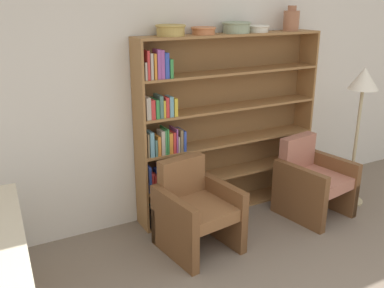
{
  "coord_description": "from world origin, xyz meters",
  "views": [
    {
      "loc": [
        -2.19,
        -1.22,
        2.28
      ],
      "look_at": [
        -0.34,
        2.22,
        0.95
      ],
      "focal_mm": 40.0,
      "sensor_mm": 36.0,
      "label": 1
    }
  ],
  "objects_px": {
    "floor_lamp": "(362,91)",
    "armchair_leather": "(196,210)",
    "bookshelf": "(213,129)",
    "bowl_copper": "(258,28)",
    "bowl_cream": "(236,27)",
    "bowl_stoneware": "(203,30)",
    "bowl_olive": "(171,30)",
    "vase_tall": "(291,20)",
    "armchair_cushioned": "(312,180)"
  },
  "relations": [
    {
      "from": "bowl_copper",
      "to": "armchair_cushioned",
      "type": "relative_size",
      "value": 0.28
    },
    {
      "from": "armchair_cushioned",
      "to": "floor_lamp",
      "type": "relative_size",
      "value": 0.53
    },
    {
      "from": "vase_tall",
      "to": "armchair_leather",
      "type": "distance_m",
      "value": 2.32
    },
    {
      "from": "bowl_olive",
      "to": "floor_lamp",
      "type": "relative_size",
      "value": 0.18
    },
    {
      "from": "bowl_copper",
      "to": "floor_lamp",
      "type": "relative_size",
      "value": 0.15
    },
    {
      "from": "bowl_cream",
      "to": "vase_tall",
      "type": "height_order",
      "value": "vase_tall"
    },
    {
      "from": "vase_tall",
      "to": "armchair_leather",
      "type": "relative_size",
      "value": 0.31
    },
    {
      "from": "bookshelf",
      "to": "bowl_stoneware",
      "type": "distance_m",
      "value": 1.05
    },
    {
      "from": "bowl_cream",
      "to": "vase_tall",
      "type": "xyz_separation_m",
      "value": [
        0.72,
        0.0,
        0.05
      ]
    },
    {
      "from": "bowl_olive",
      "to": "bowl_cream",
      "type": "relative_size",
      "value": 0.98
    },
    {
      "from": "bookshelf",
      "to": "bowl_copper",
      "type": "height_order",
      "value": "bowl_copper"
    },
    {
      "from": "armchair_cushioned",
      "to": "floor_lamp",
      "type": "bearing_deg",
      "value": 169.68
    },
    {
      "from": "armchair_leather",
      "to": "armchair_cushioned",
      "type": "relative_size",
      "value": 1.0
    },
    {
      "from": "bowl_cream",
      "to": "armchair_cushioned",
      "type": "xyz_separation_m",
      "value": [
        0.68,
        -0.58,
        -1.62
      ]
    },
    {
      "from": "armchair_cushioned",
      "to": "floor_lamp",
      "type": "distance_m",
      "value": 1.12
    },
    {
      "from": "bookshelf",
      "to": "bowl_copper",
      "type": "relative_size",
      "value": 8.88
    },
    {
      "from": "bookshelf",
      "to": "vase_tall",
      "type": "bearing_deg",
      "value": -1.13
    },
    {
      "from": "bowl_olive",
      "to": "armchair_cushioned",
      "type": "height_order",
      "value": "bowl_olive"
    },
    {
      "from": "bowl_copper",
      "to": "armchair_leather",
      "type": "height_order",
      "value": "bowl_copper"
    },
    {
      "from": "armchair_leather",
      "to": "armchair_cushioned",
      "type": "distance_m",
      "value": 1.46
    },
    {
      "from": "bowl_cream",
      "to": "armchair_leather",
      "type": "height_order",
      "value": "bowl_cream"
    },
    {
      "from": "bookshelf",
      "to": "bowl_stoneware",
      "type": "relative_size",
      "value": 8.51
    },
    {
      "from": "bowl_stoneware",
      "to": "floor_lamp",
      "type": "relative_size",
      "value": 0.16
    },
    {
      "from": "floor_lamp",
      "to": "bowl_stoneware",
      "type": "bearing_deg",
      "value": 160.64
    },
    {
      "from": "bowl_stoneware",
      "to": "vase_tall",
      "type": "bearing_deg",
      "value": 0.0
    },
    {
      "from": "bowl_olive",
      "to": "bowl_copper",
      "type": "relative_size",
      "value": 1.21
    },
    {
      "from": "armchair_leather",
      "to": "armchair_cushioned",
      "type": "xyz_separation_m",
      "value": [
        1.46,
        -0.0,
        0.0
      ]
    },
    {
      "from": "bowl_olive",
      "to": "vase_tall",
      "type": "xyz_separation_m",
      "value": [
        1.46,
        0.0,
        0.06
      ]
    },
    {
      "from": "bowl_cream",
      "to": "floor_lamp",
      "type": "bearing_deg",
      "value": -24.59
    },
    {
      "from": "armchair_leather",
      "to": "floor_lamp",
      "type": "height_order",
      "value": "floor_lamp"
    },
    {
      "from": "vase_tall",
      "to": "bookshelf",
      "type": "bearing_deg",
      "value": 178.87
    },
    {
      "from": "bowl_cream",
      "to": "vase_tall",
      "type": "distance_m",
      "value": 0.72
    },
    {
      "from": "vase_tall",
      "to": "bowl_copper",
      "type": "bearing_deg",
      "value": 180.0
    },
    {
      "from": "armchair_leather",
      "to": "floor_lamp",
      "type": "xyz_separation_m",
      "value": [
        2.07,
        -0.01,
        0.94
      ]
    },
    {
      "from": "bookshelf",
      "to": "armchair_leather",
      "type": "height_order",
      "value": "bookshelf"
    },
    {
      "from": "bowl_stoneware",
      "to": "bookshelf",
      "type": "bearing_deg",
      "value": 7.69
    },
    {
      "from": "bowl_olive",
      "to": "bowl_copper",
      "type": "xyz_separation_m",
      "value": [
        1.02,
        0.0,
        -0.02
      ]
    },
    {
      "from": "bowl_stoneware",
      "to": "bowl_cream",
      "type": "relative_size",
      "value": 0.84
    },
    {
      "from": "bowl_olive",
      "to": "armchair_leather",
      "type": "xyz_separation_m",
      "value": [
        -0.04,
        -0.58,
        -1.62
      ]
    },
    {
      "from": "bowl_olive",
      "to": "vase_tall",
      "type": "height_order",
      "value": "vase_tall"
    },
    {
      "from": "floor_lamp",
      "to": "bowl_cream",
      "type": "bearing_deg",
      "value": 155.41
    },
    {
      "from": "bookshelf",
      "to": "bowl_stoneware",
      "type": "bearing_deg",
      "value": -172.31
    },
    {
      "from": "vase_tall",
      "to": "bowl_stoneware",
      "type": "bearing_deg",
      "value": 180.0
    },
    {
      "from": "bookshelf",
      "to": "armchair_leather",
      "type": "xyz_separation_m",
      "value": [
        -0.54,
        -0.59,
        -0.56
      ]
    },
    {
      "from": "bookshelf",
      "to": "armchair_leather",
      "type": "bearing_deg",
      "value": -132.29
    },
    {
      "from": "bowl_cream",
      "to": "floor_lamp",
      "type": "height_order",
      "value": "bowl_cream"
    },
    {
      "from": "bookshelf",
      "to": "bowl_copper",
      "type": "xyz_separation_m",
      "value": [
        0.52,
        -0.02,
        1.04
      ]
    },
    {
      "from": "floor_lamp",
      "to": "armchair_leather",
      "type": "bearing_deg",
      "value": 179.67
    },
    {
      "from": "floor_lamp",
      "to": "bowl_olive",
      "type": "bearing_deg",
      "value": 163.85
    },
    {
      "from": "bowl_copper",
      "to": "floor_lamp",
      "type": "bearing_deg",
      "value": -30.15
    }
  ]
}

